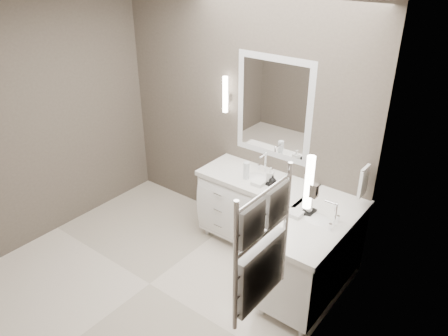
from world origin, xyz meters
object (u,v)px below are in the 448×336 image
Objects in this scene: waste_bin at (258,277)px; vanity_right at (314,251)px; vanity_back at (256,206)px; towel_ladder at (261,253)px.

vanity_right is at bearing 34.25° from waste_bin.
vanity_right is (0.88, -0.33, 0.00)m from vanity_back.
vanity_back reaches higher than waste_bin.
vanity_back is 1.38× the size of towel_ladder.
towel_ladder reaches higher than waste_bin.
waste_bin is (-0.65, 1.01, -1.25)m from towel_ladder.
vanity_back and vanity_right have the same top height.
vanity_right is 0.62m from waste_bin.
vanity_right is 4.40× the size of waste_bin.
vanity_back is 2.16m from towel_ladder.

